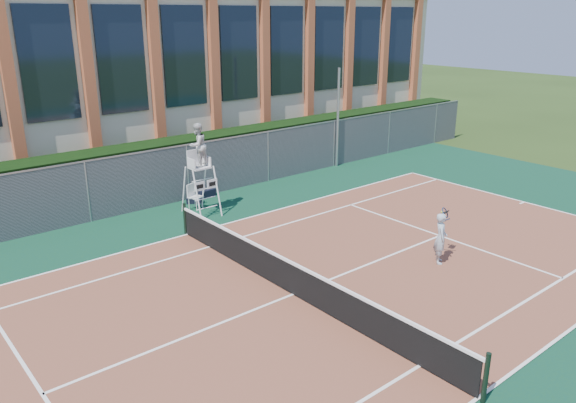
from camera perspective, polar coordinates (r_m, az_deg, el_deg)
ground at (r=15.00m, az=0.54°, el=-9.50°), size 120.00×120.00×0.00m
apron at (r=15.69m, az=-1.84°, el=-8.16°), size 36.00×20.00×0.01m
tennis_court at (r=14.99m, az=0.54°, el=-9.43°), size 23.77×10.97×0.02m
tennis_net at (r=14.76m, az=0.55°, el=-7.66°), size 0.10×11.30×1.10m
fence at (r=21.58m, az=-14.74°, el=1.93°), size 40.00×0.06×2.20m
hedge at (r=22.64m, az=-16.05°, el=2.59°), size 40.00×1.40×2.20m
building at (r=29.46m, az=-23.12°, el=11.47°), size 45.00×10.60×8.22m
steel_pole at (r=26.91m, az=5.08°, el=8.42°), size 0.12×0.12×4.68m
umpire_chair at (r=20.38m, az=-9.15°, el=5.41°), size 0.95×1.47×3.42m
plastic_chair at (r=21.47m, az=-9.59°, el=0.74°), size 0.57×0.57×0.96m
sports_bag_near at (r=22.89m, az=-8.21°, el=0.85°), size 0.71×0.34×0.29m
sports_bag_far at (r=22.19m, az=-9.51°, el=0.13°), size 0.64×0.55×0.24m
tennis_player at (r=17.08m, az=15.25°, el=-3.58°), size 0.93×0.75×1.57m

